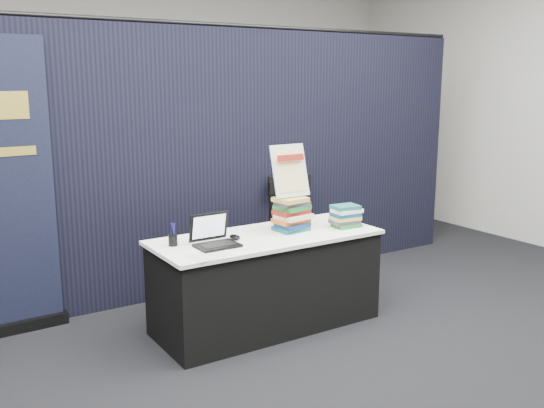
{
  "coord_description": "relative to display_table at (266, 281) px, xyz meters",
  "views": [
    {
      "loc": [
        -2.43,
        -3.34,
        1.95
      ],
      "look_at": [
        0.05,
        0.55,
        0.99
      ],
      "focal_mm": 40.0,
      "sensor_mm": 36.0,
      "label": 1
    }
  ],
  "objects": [
    {
      "name": "mouse",
      "position": [
        -0.27,
        0.03,
        0.39
      ],
      "size": [
        0.08,
        0.12,
        0.04
      ],
      "primitive_type": "ellipsoid",
      "rotation": [
        0.0,
        0.0,
        -0.04
      ],
      "color": "black",
      "rests_on": "display_table"
    },
    {
      "name": "brochure_mid",
      "position": [
        -0.52,
        -0.09,
        0.38
      ],
      "size": [
        0.36,
        0.32,
        0.0
      ],
      "primitive_type": "cube",
      "rotation": [
        0.0,
        0.0,
        -0.44
      ],
      "color": "white",
      "rests_on": "display_table"
    },
    {
      "name": "display_table",
      "position": [
        0.0,
        0.0,
        0.0
      ],
      "size": [
        1.8,
        0.75,
        0.75
      ],
      "color": "black",
      "rests_on": "floor"
    },
    {
      "name": "laptop",
      "position": [
        -0.48,
        -0.06,
        0.43
      ],
      "size": [
        0.31,
        0.25,
        0.24
      ],
      "rotation": [
        0.0,
        0.0,
        0.01
      ],
      "color": "black",
      "rests_on": "display_table"
    },
    {
      "name": "info_sign",
      "position": [
        0.25,
        0.04,
        0.85
      ],
      "size": [
        0.32,
        0.15,
        0.43
      ],
      "rotation": [
        0.0,
        0.0,
        0.01
      ],
      "color": "black",
      "rests_on": "book_stack_tall"
    },
    {
      "name": "floor",
      "position": [
        0.0,
        -0.55,
        -0.38
      ],
      "size": [
        8.0,
        8.0,
        0.0
      ],
      "primitive_type": "plane",
      "color": "black",
      "rests_on": "ground"
    },
    {
      "name": "wall_back",
      "position": [
        0.0,
        3.45,
        1.37
      ],
      "size": [
        8.0,
        0.02,
        3.5
      ],
      "primitive_type": "cube",
      "color": "beige",
      "rests_on": "floor"
    },
    {
      "name": "book_stack_short",
      "position": [
        0.7,
        -0.12,
        0.47
      ],
      "size": [
        0.23,
        0.18,
        0.18
      ],
      "rotation": [
        0.0,
        0.0,
        -0.1
      ],
      "color": "#1E732E",
      "rests_on": "display_table"
    },
    {
      "name": "book_stack_tall",
      "position": [
        0.25,
        0.01,
        0.51
      ],
      "size": [
        0.27,
        0.22,
        0.27
      ],
      "rotation": [
        0.0,
        0.0,
        0.12
      ],
      "color": "#19625C",
      "rests_on": "display_table"
    },
    {
      "name": "pen_cup",
      "position": [
        -0.74,
        0.11,
        0.42
      ],
      "size": [
        0.08,
        0.08,
        0.09
      ],
      "primitive_type": "cylinder",
      "rotation": [
        0.0,
        0.0,
        0.19
      ],
      "color": "black",
      "rests_on": "display_table"
    },
    {
      "name": "stacking_chair",
      "position": [
        0.83,
        0.71,
        0.2
      ],
      "size": [
        0.55,
        0.55,
        1.03
      ],
      "rotation": [
        0.0,
        0.0,
        -0.19
      ],
      "color": "black",
      "rests_on": "floor"
    },
    {
      "name": "brochure_left",
      "position": [
        -0.63,
        -0.27,
        0.38
      ],
      "size": [
        0.31,
        0.24,
        0.0
      ],
      "primitive_type": "cube",
      "rotation": [
        0.0,
        0.0,
        0.14
      ],
      "color": "silver",
      "rests_on": "display_table"
    },
    {
      "name": "brochure_right",
      "position": [
        -0.3,
        -0.19,
        0.38
      ],
      "size": [
        0.31,
        0.25,
        0.0
      ],
      "primitive_type": "cube",
      "rotation": [
        0.0,
        0.0,
        -0.21
      ],
      "color": "white",
      "rests_on": "display_table"
    },
    {
      "name": "drape_partition",
      "position": [
        0.0,
        1.05,
        0.82
      ],
      "size": [
        6.0,
        0.08,
        2.4
      ],
      "primitive_type": "cube",
      "color": "black",
      "rests_on": "floor"
    }
  ]
}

